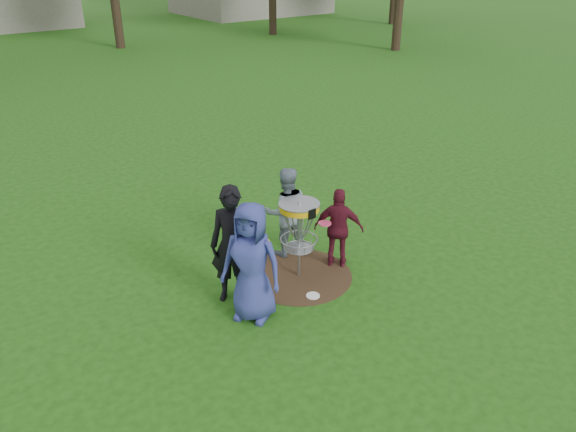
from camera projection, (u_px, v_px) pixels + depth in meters
ground at (299, 275)px, 9.45m from camera, size 100.00×100.00×0.00m
dirt_patch at (299, 275)px, 9.45m from camera, size 1.80×1.80×0.01m
player_blue at (252, 262)px, 8.04m from camera, size 1.00×1.08×1.85m
player_black at (233, 246)px, 8.42m from camera, size 0.82×0.81×1.91m
player_grey at (286, 212)px, 9.78m from camera, size 0.97×0.88×1.64m
player_maroon at (339, 228)px, 9.45m from camera, size 0.83×0.85×1.43m
disc_on_grass at (313, 296)px, 8.89m from camera, size 0.22×0.22×0.02m
disc_golf_basket at (299, 222)px, 9.00m from camera, size 0.66×0.67×1.38m
held_discs at (283, 225)px, 8.84m from camera, size 1.66×1.08×0.31m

